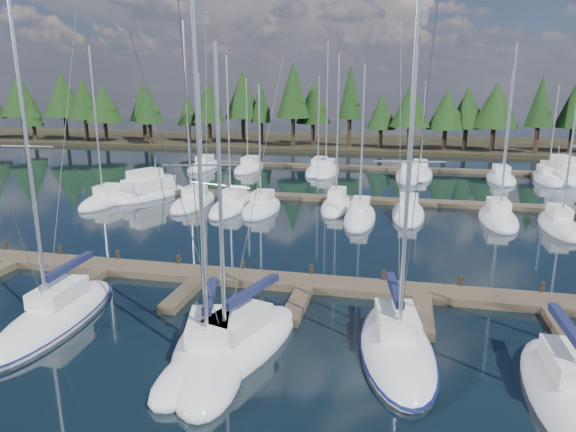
% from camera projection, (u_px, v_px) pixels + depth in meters
% --- Properties ---
extents(ground, '(260.00, 260.00, 0.00)m').
position_uv_depth(ground, '(336.00, 229.00, 39.32)').
color(ground, black).
rests_on(ground, ground).
extents(far_shore, '(220.00, 30.00, 0.60)m').
position_uv_depth(far_shore, '(378.00, 143.00, 96.00)').
color(far_shore, '#2A2517').
rests_on(far_shore, ground).
extents(main_dock, '(44.00, 6.13, 0.90)m').
position_uv_depth(main_dock, '(306.00, 288.00, 27.31)').
color(main_dock, brown).
rests_on(main_dock, ground).
extents(back_docks, '(50.00, 21.80, 0.40)m').
position_uv_depth(back_docks, '(359.00, 182.00, 57.80)').
color(back_docks, brown).
rests_on(back_docks, ground).
extents(front_sailboat_1, '(3.28, 9.40, 14.89)m').
position_uv_depth(front_sailboat_1, '(55.00, 317.00, 23.64)').
color(front_sailboat_1, silver).
rests_on(front_sailboat_1, ground).
extents(front_sailboat_2, '(5.00, 8.54, 14.39)m').
position_uv_depth(front_sailboat_2, '(209.00, 355.00, 20.31)').
color(front_sailboat_2, silver).
rests_on(front_sailboat_2, ground).
extents(front_sailboat_3, '(5.49, 9.50, 12.91)m').
position_uv_depth(front_sailboat_3, '(233.00, 348.00, 20.83)').
color(front_sailboat_3, silver).
rests_on(front_sailboat_3, ground).
extents(front_sailboat_4, '(4.20, 8.86, 14.44)m').
position_uv_depth(front_sailboat_4, '(397.00, 347.00, 20.91)').
color(front_sailboat_4, silver).
rests_on(front_sailboat_4, ground).
extents(front_sailboat_5, '(3.02, 8.28, 16.12)m').
position_uv_depth(front_sailboat_5, '(572.00, 395.00, 17.63)').
color(front_sailboat_5, silver).
rests_on(front_sailboat_5, ground).
extents(back_sailboat_rows, '(46.68, 33.85, 16.79)m').
position_uv_depth(back_sailboat_rows, '(359.00, 188.00, 53.83)').
color(back_sailboat_rows, silver).
rests_on(back_sailboat_rows, ground).
extents(motor_yacht_left, '(6.11, 9.65, 4.59)m').
position_uv_depth(motor_yacht_left, '(149.00, 192.00, 50.56)').
color(motor_yacht_left, silver).
rests_on(motor_yacht_left, ground).
extents(motor_yacht_right, '(5.18, 10.00, 4.77)m').
position_uv_depth(motor_yacht_right, '(560.00, 176.00, 59.57)').
color(motor_yacht_right, silver).
rests_on(motor_yacht_right, ground).
extents(tree_line, '(186.89, 11.82, 14.24)m').
position_uv_depth(tree_line, '(360.00, 105.00, 85.53)').
color(tree_line, black).
rests_on(tree_line, far_shore).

